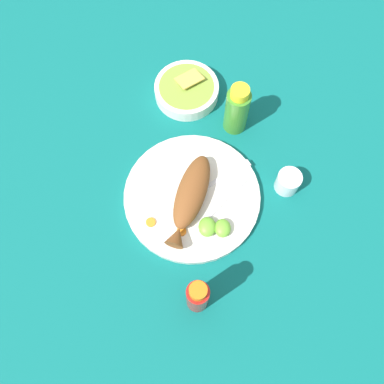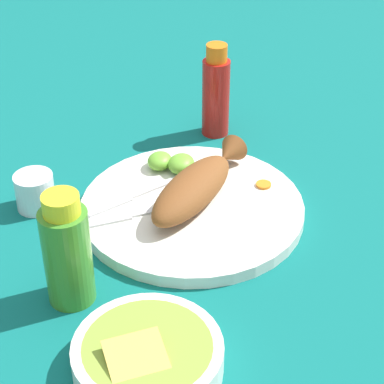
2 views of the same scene
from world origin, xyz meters
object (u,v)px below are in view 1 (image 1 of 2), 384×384
at_px(main_plate, 192,197).
at_px(salt_cup, 288,182).
at_px(hot_sauce_bottle_red, 198,297).
at_px(hot_sauce_bottle_green, 237,109).
at_px(fried_fish, 190,196).
at_px(fork_far, 228,196).
at_px(guacamole_bowl, 187,90).
at_px(fork_near, 221,178).

bearing_deg(main_plate, salt_cup, -79.80).
height_order(hot_sauce_bottle_red, hot_sauce_bottle_green, hot_sauce_bottle_red).
bearing_deg(hot_sauce_bottle_red, salt_cup, -35.78).
bearing_deg(fried_fish, fork_far, -65.60).
relative_size(fork_far, hot_sauce_bottle_red, 0.96).
bearing_deg(hot_sauce_bottle_red, guacamole_bowl, 5.23).
height_order(main_plate, salt_cup, salt_cup).
distance_m(main_plate, hot_sauce_bottle_green, 0.23).
distance_m(hot_sauce_bottle_green, guacamole_bowl, 0.16).
relative_size(fork_near, salt_cup, 2.86).
xyz_separation_m(main_plate, fried_fish, (-0.01, 0.00, 0.03)).
distance_m(fork_near, hot_sauce_bottle_red, 0.29).
xyz_separation_m(fork_far, guacamole_bowl, (0.29, 0.11, 0.00)).
relative_size(hot_sauce_bottle_red, guacamole_bowl, 0.97).
bearing_deg(guacamole_bowl, hot_sauce_bottle_green, -124.59).
height_order(main_plate, fried_fish, fried_fish).
relative_size(main_plate, fried_fish, 1.37).
relative_size(fried_fish, salt_cup, 4.12).
bearing_deg(guacamole_bowl, hot_sauce_bottle_red, -174.77).
bearing_deg(fork_far, guacamole_bowl, 60.44).
distance_m(fried_fish, salt_cup, 0.23).
height_order(fork_near, hot_sauce_bottle_green, hot_sauce_bottle_green).
relative_size(fork_far, salt_cup, 2.70).
relative_size(salt_cup, guacamole_bowl, 0.34).
relative_size(main_plate, salt_cup, 5.64).
bearing_deg(main_plate, fork_far, -88.59).
relative_size(fried_fish, hot_sauce_bottle_red, 1.46).
relative_size(main_plate, hot_sauce_bottle_green, 2.11).
relative_size(fork_near, hot_sauce_bottle_green, 1.07).
height_order(fork_far, hot_sauce_bottle_green, hot_sauce_bottle_green).
bearing_deg(fork_far, fork_near, 60.59).
bearing_deg(fork_near, guacamole_bowl, 76.94).
xyz_separation_m(fried_fish, hot_sauce_bottle_green, (0.22, -0.10, 0.03)).
xyz_separation_m(main_plate, guacamole_bowl, (0.29, 0.03, 0.01)).
distance_m(fork_near, salt_cup, 0.15).
height_order(fried_fish, fork_far, fried_fish).
bearing_deg(hot_sauce_bottle_green, fried_fish, 154.80).
bearing_deg(main_plate, hot_sauce_bottle_green, -25.78).
bearing_deg(hot_sauce_bottle_red, fried_fish, 6.32).
bearing_deg(salt_cup, guacamole_bowl, 44.95).
distance_m(salt_cup, guacamole_bowl, 0.35).
bearing_deg(fork_near, fried_fish, -174.64).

